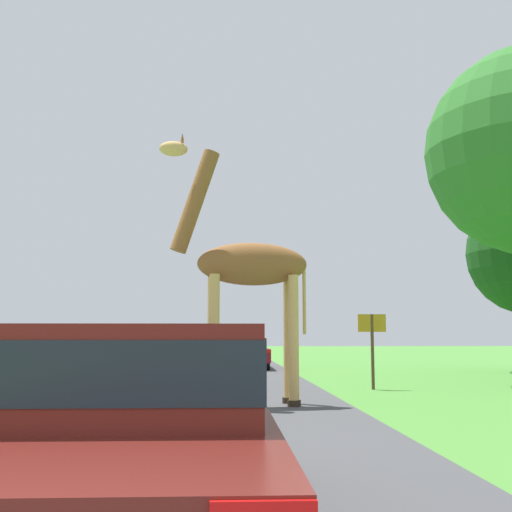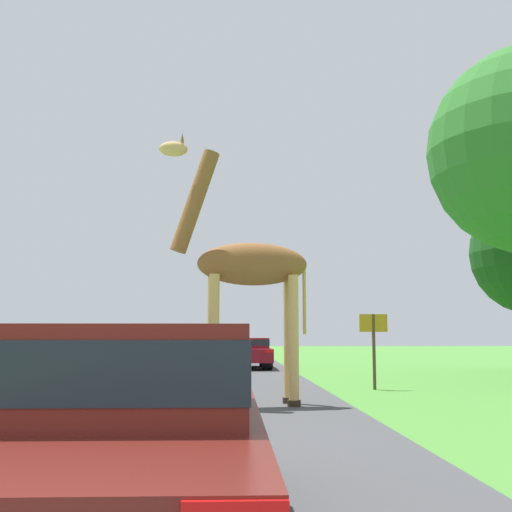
{
  "view_description": "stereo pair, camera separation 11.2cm",
  "coord_description": "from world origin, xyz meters",
  "px_view_note": "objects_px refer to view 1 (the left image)",
  "views": [
    {
      "loc": [
        1.08,
        -0.79,
        1.33
      ],
      "look_at": [
        1.64,
        11.67,
        2.87
      ],
      "focal_mm": 45.0,
      "sensor_mm": 36.0,
      "label": 1
    },
    {
      "loc": [
        1.19,
        -0.79,
        1.33
      ],
      "look_at": [
        1.64,
        11.67,
        2.87
      ],
      "focal_mm": 45.0,
      "sensor_mm": 36.0,
      "label": 2
    }
  ],
  "objects_px": {
    "giraffe_near_road": "(244,272)",
    "car_far_ahead": "(52,366)",
    "car_lead_maroon": "(125,421)",
    "sign_post": "(372,337)",
    "car_queue_left": "(243,351)",
    "car_verge_right": "(136,353)",
    "car_queue_right": "(145,358)"
  },
  "relations": [
    {
      "from": "giraffe_near_road",
      "to": "car_far_ahead",
      "type": "xyz_separation_m",
      "value": [
        -3.3,
        -1.23,
        -1.76
      ]
    },
    {
      "from": "car_lead_maroon",
      "to": "car_far_ahead",
      "type": "relative_size",
      "value": 1.13
    },
    {
      "from": "sign_post",
      "to": "car_queue_left",
      "type": "bearing_deg",
      "value": 105.66
    },
    {
      "from": "car_queue_left",
      "to": "car_verge_right",
      "type": "xyz_separation_m",
      "value": [
        -3.77,
        -4.2,
        0.04
      ]
    },
    {
      "from": "car_far_ahead",
      "to": "car_verge_right",
      "type": "height_order",
      "value": "car_far_ahead"
    },
    {
      "from": "car_queue_right",
      "to": "car_far_ahead",
      "type": "height_order",
      "value": "car_far_ahead"
    },
    {
      "from": "giraffe_near_road",
      "to": "sign_post",
      "type": "relative_size",
      "value": 2.85
    },
    {
      "from": "car_queue_right",
      "to": "car_verge_right",
      "type": "distance_m",
      "value": 5.16
    },
    {
      "from": "car_far_ahead",
      "to": "car_verge_right",
      "type": "bearing_deg",
      "value": 90.61
    },
    {
      "from": "giraffe_near_road",
      "to": "car_queue_left",
      "type": "height_order",
      "value": "giraffe_near_road"
    },
    {
      "from": "car_lead_maroon",
      "to": "car_verge_right",
      "type": "distance_m",
      "value": 17.95
    },
    {
      "from": "car_queue_right",
      "to": "car_far_ahead",
      "type": "bearing_deg",
      "value": -97.85
    },
    {
      "from": "car_verge_right",
      "to": "giraffe_near_road",
      "type": "bearing_deg",
      "value": -70.79
    },
    {
      "from": "car_far_ahead",
      "to": "sign_post",
      "type": "xyz_separation_m",
      "value": [
        6.59,
        4.74,
        0.49
      ]
    },
    {
      "from": "car_verge_right",
      "to": "sign_post",
      "type": "height_order",
      "value": "sign_post"
    },
    {
      "from": "car_verge_right",
      "to": "sign_post",
      "type": "relative_size",
      "value": 2.3
    },
    {
      "from": "car_queue_left",
      "to": "car_far_ahead",
      "type": "xyz_separation_m",
      "value": [
        -3.65,
        -15.24,
        0.12
      ]
    },
    {
      "from": "giraffe_near_road",
      "to": "car_far_ahead",
      "type": "relative_size",
      "value": 1.3
    },
    {
      "from": "car_queue_right",
      "to": "giraffe_near_road",
      "type": "bearing_deg",
      "value": -62.37
    },
    {
      "from": "car_lead_maroon",
      "to": "car_queue_right",
      "type": "relative_size",
      "value": 0.95
    },
    {
      "from": "car_queue_left",
      "to": "car_far_ahead",
      "type": "relative_size",
      "value": 1.12
    },
    {
      "from": "car_lead_maroon",
      "to": "sign_post",
      "type": "xyz_separation_m",
      "value": [
        4.3,
        11.5,
        0.54
      ]
    },
    {
      "from": "giraffe_near_road",
      "to": "car_lead_maroon",
      "type": "height_order",
      "value": "giraffe_near_road"
    },
    {
      "from": "giraffe_near_road",
      "to": "car_far_ahead",
      "type": "distance_m",
      "value": 3.93
    },
    {
      "from": "giraffe_near_road",
      "to": "car_far_ahead",
      "type": "bearing_deg",
      "value": 105.22
    },
    {
      "from": "car_lead_maroon",
      "to": "car_far_ahead",
      "type": "xyz_separation_m",
      "value": [
        -2.29,
        6.76,
        0.05
      ]
    },
    {
      "from": "giraffe_near_road",
      "to": "car_lead_maroon",
      "type": "xyz_separation_m",
      "value": [
        -1.01,
        -7.98,
        -1.81
      ]
    },
    {
      "from": "sign_post",
      "to": "car_lead_maroon",
      "type": "bearing_deg",
      "value": -110.51
    },
    {
      "from": "car_far_ahead",
      "to": "giraffe_near_road",
      "type": "bearing_deg",
      "value": 20.41
    },
    {
      "from": "giraffe_near_road",
      "to": "car_lead_maroon",
      "type": "relative_size",
      "value": 1.15
    },
    {
      "from": "car_queue_left",
      "to": "car_verge_right",
      "type": "height_order",
      "value": "car_verge_right"
    },
    {
      "from": "car_verge_right",
      "to": "sign_post",
      "type": "bearing_deg",
      "value": -43.17
    }
  ]
}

